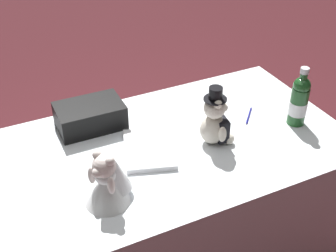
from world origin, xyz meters
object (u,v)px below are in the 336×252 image
object	(u,v)px
teddy_bear_groom	(216,122)
guestbook	(149,149)
gift_case_black	(90,116)
teddy_bear_bride	(109,180)
champagne_bottle	(299,100)
signing_pen	(249,116)

from	to	relation	value
teddy_bear_groom	guestbook	bearing A→B (deg)	-11.63
teddy_bear_groom	gift_case_black	distance (m)	0.58
guestbook	gift_case_black	bearing A→B (deg)	-42.31
teddy_bear_groom	guestbook	size ratio (longest dim) A/B	0.96
teddy_bear_bride	guestbook	distance (m)	0.33
champagne_bottle	guestbook	xyz separation A→B (m)	(0.70, -0.10, -0.11)
signing_pen	gift_case_black	world-z (taller)	gift_case_black
champagne_bottle	teddy_bear_bride	bearing A→B (deg)	6.37
teddy_bear_bride	guestbook	xyz separation A→B (m)	(-0.25, -0.20, -0.08)
teddy_bear_bride	champagne_bottle	xyz separation A→B (m)	(-0.95, -0.11, 0.03)
teddy_bear_groom	champagne_bottle	distance (m)	0.42
champagne_bottle	teddy_bear_groom	bearing A→B (deg)	-5.27
signing_pen	guestbook	xyz separation A→B (m)	(0.54, 0.04, 0.01)
teddy_bear_bride	champagne_bottle	size ratio (longest dim) A/B	0.78
guestbook	champagne_bottle	bearing A→B (deg)	-169.56
teddy_bear_bride	signing_pen	xyz separation A→B (m)	(-0.79, -0.24, -0.09)
signing_pen	gift_case_black	xyz separation A→B (m)	(0.70, -0.25, 0.05)
champagne_bottle	signing_pen	xyz separation A→B (m)	(0.17, -0.14, -0.12)
teddy_bear_groom	gift_case_black	size ratio (longest dim) A/B	0.90
signing_pen	teddy_bear_groom	bearing A→B (deg)	21.51
champagne_bottle	guestbook	bearing A→B (deg)	-7.91
teddy_bear_bride	signing_pen	distance (m)	0.83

